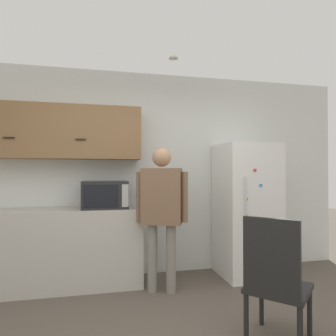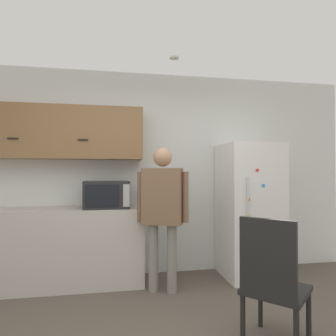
# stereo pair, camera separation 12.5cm
# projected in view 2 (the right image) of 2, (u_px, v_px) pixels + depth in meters

# --- Properties ---
(back_wall) EXTENTS (6.00, 0.06, 2.70)m
(back_wall) POSITION_uv_depth(u_px,v_px,m) (138.00, 173.00, 4.05)
(back_wall) COLOR silver
(back_wall) RESTS_ON ground_plane
(counter) EXTENTS (2.23, 0.56, 0.93)m
(counter) POSITION_uv_depth(u_px,v_px,m) (49.00, 248.00, 3.54)
(counter) COLOR #BCB7AD
(counter) RESTS_ON ground_plane
(upper_cabinets) EXTENTS (2.23, 0.33, 0.66)m
(upper_cabinets) POSITION_uv_depth(u_px,v_px,m) (51.00, 132.00, 3.68)
(upper_cabinets) COLOR olive
(microwave) EXTENTS (0.54, 0.41, 0.33)m
(microwave) POSITION_uv_depth(u_px,v_px,m) (107.00, 194.00, 3.62)
(microwave) COLOR #232326
(microwave) RESTS_ON counter
(person) EXTENTS (0.56, 0.37, 1.64)m
(person) POSITION_uv_depth(u_px,v_px,m) (163.00, 204.00, 3.41)
(person) COLOR gray
(person) RESTS_ON ground_plane
(refrigerator) EXTENTS (0.71, 0.73, 1.73)m
(refrigerator) POSITION_uv_depth(u_px,v_px,m) (249.00, 210.00, 3.92)
(refrigerator) COLOR white
(refrigerator) RESTS_ON ground_plane
(chair) EXTENTS (0.64, 0.64, 1.01)m
(chair) POSITION_uv_depth(u_px,v_px,m) (272.00, 279.00, 2.29)
(chair) COLOR black
(chair) RESTS_ON ground_plane
(ceiling_light) EXTENTS (0.11, 0.11, 0.01)m
(ceiling_light) POSITION_uv_depth(u_px,v_px,m) (174.00, 58.00, 3.45)
(ceiling_light) COLOR white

